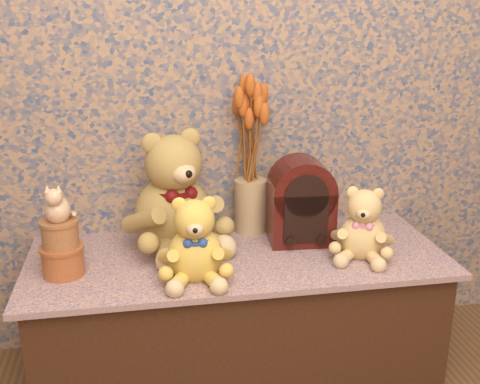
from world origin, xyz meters
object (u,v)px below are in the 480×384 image
Objects in this scene: cathedral_radio at (301,200)px; cat_figurine at (57,201)px; biscuit_tin_lower at (63,261)px; teddy_large at (172,185)px; teddy_medium at (195,234)px; teddy_small at (363,219)px; ceramic_vase at (250,205)px.

cat_figurine is at bearing -167.33° from cathedral_radio.
cathedral_radio is at bearing 9.15° from biscuit_tin_lower.
teddy_large is 1.45× the size of cathedral_radio.
teddy_medium is 1.09× the size of teddy_small.
ceramic_vase is (0.24, 0.34, -0.04)m from teddy_medium.
biscuit_tin_lower is (-0.65, -0.26, -0.05)m from ceramic_vase.
cat_figurine is at bearing -158.44° from ceramic_vase.
cat_figurine is (-0.65, -0.26, 0.14)m from ceramic_vase.
teddy_large is at bearing -173.58° from teddy_small.
teddy_medium is at bearing -125.12° from ceramic_vase.
ceramic_vase reaches higher than biscuit_tin_lower.
teddy_small is at bearing 3.11° from cat_figurine.
ceramic_vase is at bearing 21.56° from biscuit_tin_lower.
cathedral_radio reaches higher than teddy_medium.
teddy_large reaches higher than cat_figurine.
teddy_small reaches higher than ceramic_vase.
biscuit_tin_lower is 0.20m from cat_figurine.
teddy_large is at bearing 178.11° from cathedral_radio.
teddy_small is at bearing -38.80° from teddy_large.
cathedral_radio reaches higher than teddy_small.
cathedral_radio and cat_figurine have the same top height.
teddy_large is 1.56× the size of teddy_medium.
cathedral_radio is (-0.17, 0.16, 0.02)m from teddy_small.
teddy_small is 0.44m from ceramic_vase.
ceramic_vase is at bearing 26.31° from cat_figurine.
cat_figurine is (-0.36, -0.17, 0.02)m from teddy_large.
cat_figurine reaches higher than ceramic_vase.
teddy_medium reaches higher than teddy_small.
teddy_large is 3.43× the size of biscuit_tin_lower.
teddy_large is 1.69× the size of teddy_small.
cathedral_radio reaches higher than biscuit_tin_lower.
ceramic_vase is 1.54× the size of biscuit_tin_lower.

